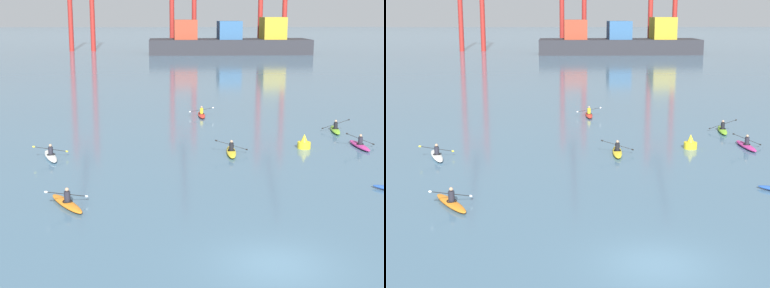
{
  "view_description": "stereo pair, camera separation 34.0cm",
  "coord_description": "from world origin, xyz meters",
  "views": [
    {
      "loc": [
        -3.95,
        -19.47,
        9.02
      ],
      "look_at": [
        -2.3,
        17.63,
        0.6
      ],
      "focal_mm": 53.69,
      "sensor_mm": 36.0,
      "label": 1
    },
    {
      "loc": [
        -3.61,
        -19.48,
        9.02
      ],
      "look_at": [
        -2.3,
        17.63,
        0.6
      ],
      "focal_mm": 53.69,
      "sensor_mm": 36.0,
      "label": 2
    }
  ],
  "objects": [
    {
      "name": "ground_plane",
      "position": [
        0.0,
        0.0,
        0.0
      ],
      "size": [
        800.0,
        800.0,
        0.0
      ],
      "primitive_type": "plane",
      "color": "#476B84"
    },
    {
      "name": "container_barge",
      "position": [
        10.77,
        115.09,
        2.8
      ],
      "size": [
        36.87,
        11.84,
        8.35
      ],
      "color": "#28282D",
      "rests_on": "ground"
    },
    {
      "name": "channel_buoy",
      "position": [
        5.46,
        18.58,
        0.36
      ],
      "size": [
        0.9,
        0.9,
        1.0
      ],
      "color": "yellow",
      "rests_on": "ground"
    },
    {
      "name": "kayak_lime",
      "position": [
        9.28,
        24.2,
        0.17
      ],
      "size": [
        2.16,
        3.45,
        1.06
      ],
      "color": "#7ABC2D",
      "rests_on": "ground"
    },
    {
      "name": "kayak_orange",
      "position": [
        -8.8,
        7.02,
        0.17
      ],
      "size": [
        2.3,
        3.21,
        0.98
      ],
      "color": "orange",
      "rests_on": "ground"
    },
    {
      "name": "kayak_white",
      "position": [
        -11.42,
        16.56,
        0.17
      ],
      "size": [
        2.13,
        3.41,
        0.95
      ],
      "color": "silver",
      "rests_on": "ground"
    },
    {
      "name": "kayak_red",
      "position": [
        -0.82,
        31.55,
        0.17
      ],
      "size": [
        2.27,
        3.41,
        0.95
      ],
      "color": "red",
      "rests_on": "ground"
    },
    {
      "name": "kayak_yellow",
      "position": [
        0.28,
        17.21,
        0.17
      ],
      "size": [
        2.22,
        3.43,
        0.99
      ],
      "color": "yellow",
      "rests_on": "ground"
    },
    {
      "name": "kayak_magenta",
      "position": [
        9.38,
        18.69,
        0.17
      ],
      "size": [
        2.15,
        3.43,
        1.09
      ],
      "color": "#C13384",
      "rests_on": "ground"
    }
  ]
}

